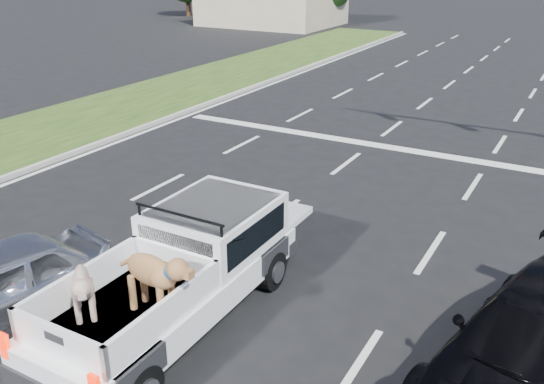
{
  "coord_description": "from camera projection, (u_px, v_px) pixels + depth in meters",
  "views": [
    {
      "loc": [
        3.98,
        -6.42,
        5.57
      ],
      "look_at": [
        -0.78,
        2.0,
        1.51
      ],
      "focal_mm": 38.0,
      "sensor_mm": 36.0,
      "label": 1
    }
  ],
  "objects": [
    {
      "name": "ground",
      "position": [
        253.0,
        332.0,
        9.11
      ],
      "size": [
        160.0,
        160.0,
        0.0
      ],
      "primitive_type": "plane",
      "color": "black",
      "rests_on": "ground"
    },
    {
      "name": "pickup_truck",
      "position": [
        181.0,
        270.0,
        9.15
      ],
      "size": [
        1.94,
        4.99,
        1.87
      ],
      "rotation": [
        0.0,
        0.0,
        0.0
      ],
      "color": "black",
      "rests_on": "ground"
    },
    {
      "name": "road_markings",
      "position": [
        389.0,
        192.0,
        14.38
      ],
      "size": [
        17.75,
        60.0,
        0.01
      ],
      "color": "silver",
      "rests_on": "ground"
    },
    {
      "name": "grass_median_left",
      "position": [
        51.0,
        131.0,
        19.13
      ],
      "size": [
        5.0,
        60.0,
        0.1
      ],
      "primitive_type": "cube",
      "color": "#1D3F13",
      "rests_on": "ground"
    },
    {
      "name": "black_coupe",
      "position": [
        537.0,
        347.0,
        7.65
      ],
      "size": [
        3.06,
        5.2,
        1.41
      ],
      "primitive_type": "imported",
      "rotation": [
        0.0,
        0.0,
        -0.24
      ],
      "color": "black",
      "rests_on": "ground"
    },
    {
      "name": "curb_left",
      "position": [
        105.0,
        141.0,
        18.01
      ],
      "size": [
        0.15,
        60.0,
        0.14
      ],
      "primitive_type": "cube",
      "color": "#A19C93",
      "rests_on": "ground"
    }
  ]
}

